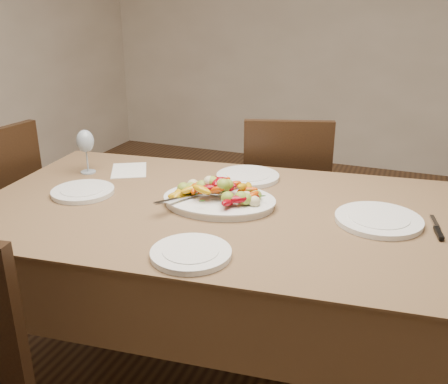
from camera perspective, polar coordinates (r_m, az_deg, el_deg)
floor at (r=2.26m, az=4.33°, el=-19.56°), size 6.00×6.00×0.00m
wall_back at (r=4.68m, az=16.68°, el=19.41°), size 5.00×0.02×2.80m
dining_table at (r=2.01m, az=0.00°, el=-11.79°), size 1.94×1.24×0.76m
chair_far at (r=2.68m, az=6.81°, el=-0.94°), size 0.53×0.53×0.95m
serving_platter at (r=1.85m, az=-0.56°, el=-1.16°), size 0.44×0.35×0.02m
roasted_vegetables at (r=1.83m, az=-0.57°, el=0.49°), size 0.36×0.26×0.09m
serving_spoon at (r=1.83m, az=-2.85°, el=-0.31°), size 0.28×0.17×0.03m
plate_left at (r=2.04m, az=-15.82°, el=0.02°), size 0.24×0.24×0.02m
plate_right at (r=1.79m, az=17.24°, el=-3.07°), size 0.30×0.30×0.02m
plate_far at (r=2.13m, az=2.73°, el=1.76°), size 0.27×0.27×0.02m
plate_near at (r=1.50m, az=-3.80°, el=-7.03°), size 0.24×0.24×0.02m
wine_glass at (r=2.26m, az=-15.48°, el=4.61°), size 0.08×0.08×0.20m
menu_card at (r=2.27m, az=-10.79°, el=2.45°), size 0.23×0.26×0.00m
table_knife at (r=1.80m, az=23.14°, el=-3.87°), size 0.06×0.20×0.01m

